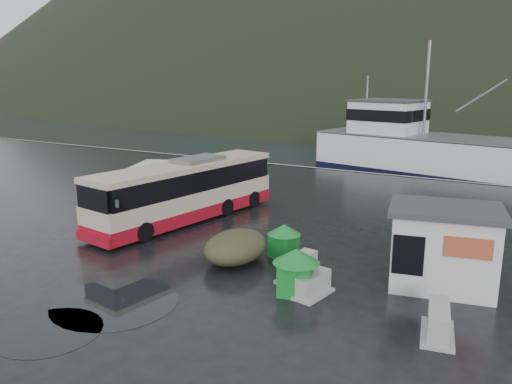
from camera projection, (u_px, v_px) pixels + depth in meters
The scene contains 14 objects.
ground at pixel (191, 246), 21.06m from camera, with size 160.00×160.00×0.00m, color black.
harbor_water at pixel (483, 109), 114.11m from camera, with size 300.00×180.00×0.02m, color black.
quay_edge at pixel (350, 171), 37.98m from camera, with size 160.00×0.60×1.50m, color #999993.
coach_bus at pixel (187, 220), 24.96m from camera, with size 2.78×10.92×3.08m, color #BDAB8F, non-canonical shape.
white_van at pixel (148, 213), 26.13m from camera, with size 2.03×5.89×2.46m, color silver, non-canonical shape.
waste_bin_left at pixel (296, 293), 16.43m from camera, with size 1.11×1.11×1.56m, color #157628, non-canonical shape.
waste_bin_right at pixel (284, 256), 19.85m from camera, with size 0.96×0.96×1.33m, color #157628, non-canonical shape.
dome_tent at pixel (236, 262), 19.28m from camera, with size 2.18×3.06×1.20m, color #373821, non-canonical shape.
ticket_kiosk at pixel (440, 286), 17.00m from camera, with size 3.59×2.72×2.80m, color silver, non-canonical shape.
jersey_barrier_a at pixel (298, 279), 17.62m from camera, with size 0.88×1.77×0.88m, color #999993, non-canonical shape.
jersey_barrier_b at pixel (437, 336), 13.72m from camera, with size 0.87×1.75×0.87m, color #999993, non-canonical shape.
jersey_barrier_c at pixel (313, 295), 16.28m from camera, with size 0.76×1.52×0.76m, color #999993, non-canonical shape.
fishing_trawler at pixel (460, 164), 41.19m from camera, with size 28.81×6.30×11.53m, color silver, non-canonical shape.
puddles at pixel (94, 312), 15.13m from camera, with size 3.97×5.74×0.01m.
Camera 1 is at (12.34, -16.01, 6.92)m, focal length 35.00 mm.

